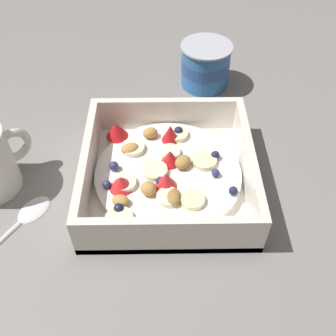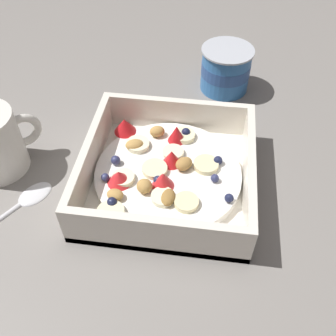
{
  "view_description": "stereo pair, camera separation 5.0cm",
  "coord_description": "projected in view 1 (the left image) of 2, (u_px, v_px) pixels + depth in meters",
  "views": [
    {
      "loc": [
        0.01,
        -0.35,
        0.4
      ],
      "look_at": [
        0.02,
        -0.01,
        0.03
      ],
      "focal_mm": 41.43,
      "sensor_mm": 36.0,
      "label": 1
    },
    {
      "loc": [
        0.06,
        -0.35,
        0.4
      ],
      "look_at": [
        0.02,
        -0.01,
        0.03
      ],
      "focal_mm": 41.43,
      "sensor_mm": 36.0,
      "label": 2
    }
  ],
  "objects": [
    {
      "name": "spoon",
      "position": [
        18.0,
        223.0,
        0.47
      ],
      "size": [
        0.11,
        0.16,
        0.01
      ],
      "color": "silver",
      "rests_on": "ground"
    },
    {
      "name": "fruit_bowl",
      "position": [
        166.0,
        173.0,
        0.51
      ],
      "size": [
        0.22,
        0.22,
        0.06
      ],
      "color": "white",
      "rests_on": "ground"
    },
    {
      "name": "ground_plane",
      "position": [
        155.0,
        175.0,
        0.53
      ],
      "size": [
        2.4,
        2.4,
        0.0
      ],
      "primitive_type": "plane",
      "color": "gray"
    },
    {
      "name": "yogurt_cup",
      "position": [
        205.0,
        65.0,
        0.65
      ],
      "size": [
        0.09,
        0.09,
        0.07
      ],
      "color": "#3370B7",
      "rests_on": "ground"
    }
  ]
}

